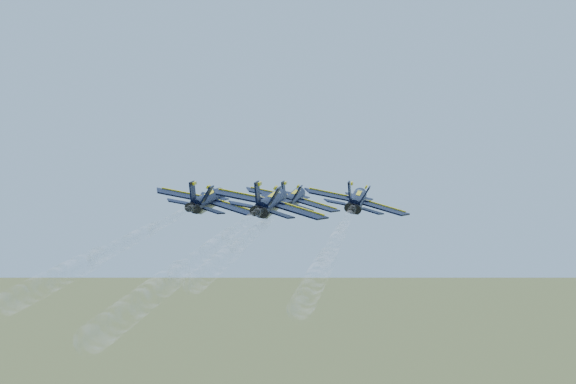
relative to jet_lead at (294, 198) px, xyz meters
The scene contains 8 objects.
jet_lead is the anchor object (origin of this frame).
jet_left 15.56m from the jet_lead, 105.63° to the right, with size 12.56×17.52×4.81m.
jet_right 14.92m from the jet_lead, 28.21° to the right, with size 12.56×17.52×4.81m.
jet_slot 23.62m from the jet_lead, 67.07° to the right, with size 12.56×17.52×4.81m.
smoke_trail_lead 38.71m from the jet_lead, 67.88° to the right, with size 20.50×47.43×2.06m.
smoke_trail_left 51.89m from the jet_lead, 78.46° to the right, with size 20.50×47.43×2.06m.
smoke_trail_right 51.09m from the jet_lead, 57.14° to the right, with size 20.50×47.43×2.06m.
smoke_trail_slot 62.32m from the jet_lead, 67.58° to the right, with size 20.50×47.43×2.06m.
Camera 1 is at (52.82, -98.13, 110.31)m, focal length 55.00 mm.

